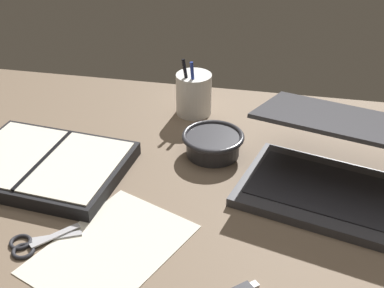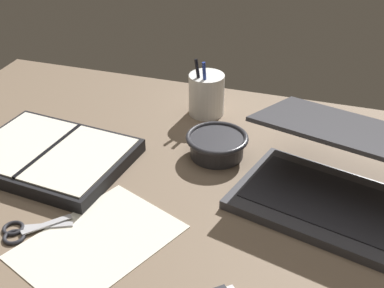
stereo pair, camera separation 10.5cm
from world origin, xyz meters
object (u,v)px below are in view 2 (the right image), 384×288
(pen_cup, at_px, (206,94))
(scissors, at_px, (22,231))
(bowl, at_px, (217,144))
(laptop, at_px, (332,177))
(planner, at_px, (50,156))

(pen_cup, distance_m, scissors, 0.55)
(bowl, bearing_deg, laptop, -18.12)
(bowl, height_order, scissors, bowl)
(planner, distance_m, scissors, 0.22)
(bowl, height_order, pen_cup, pen_cup)
(scissors, bearing_deg, laptop, -8.85)
(pen_cup, distance_m, planner, 0.40)
(planner, bearing_deg, laptop, 11.50)
(planner, bearing_deg, pen_cup, 57.21)
(scissors, bearing_deg, planner, 70.87)
(scissors, bearing_deg, pen_cup, 34.03)
(bowl, bearing_deg, scissors, -126.65)
(planner, height_order, scissors, planner)
(laptop, bearing_deg, bowl, 176.66)
(laptop, height_order, bowl, laptop)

